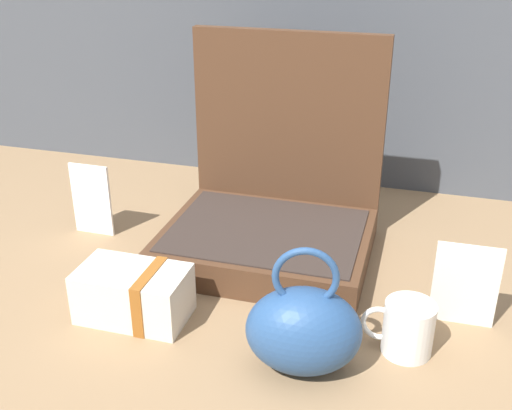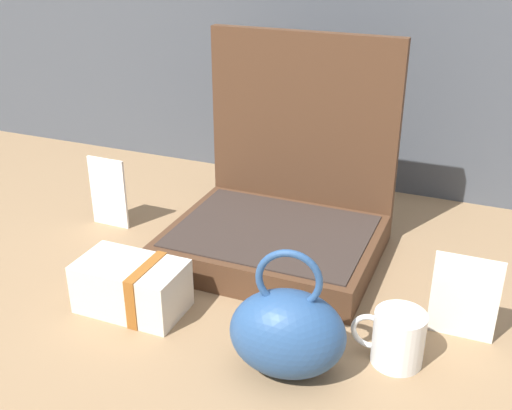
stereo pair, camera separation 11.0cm
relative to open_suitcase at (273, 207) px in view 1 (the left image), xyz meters
The scene contains 7 objects.
ground_plane 0.19m from the open_suitcase, 80.33° to the right, with size 6.00×6.00×0.00m, color #8C6D4C.
open_suitcase is the anchor object (origin of this frame).
teal_pouch_handbag 0.40m from the open_suitcase, 68.63° to the right, with size 0.20×0.16×0.22m.
cream_toiletry_bag 0.36m from the open_suitcase, 117.90° to the right, with size 0.19×0.11×0.10m.
coffee_mug 0.41m from the open_suitcase, 43.49° to the right, with size 0.12×0.08×0.09m.
info_card_left 0.41m from the open_suitcase, behind, with size 0.09×0.01×0.16m, color white.
poster_card_right 0.43m from the open_suitcase, 24.46° to the right, with size 0.11×0.01×0.15m, color silver.
Camera 1 is at (0.26, -0.98, 0.65)m, focal length 43.31 mm.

